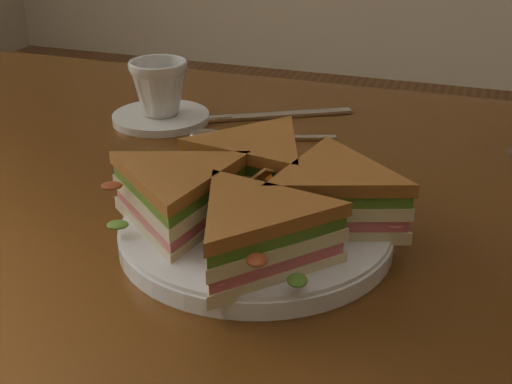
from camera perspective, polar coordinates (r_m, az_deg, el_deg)
table at (r=0.81m, az=-1.46°, el=-5.81°), size 1.20×0.80×0.75m
plate at (r=0.65m, az=0.00°, el=-3.33°), size 0.25×0.25×0.02m
sandwich_wedges at (r=0.64m, az=0.00°, el=-0.41°), size 0.32×0.32×0.06m
crisps_mound at (r=0.64m, az=0.00°, el=-0.73°), size 0.09×0.09×0.05m
spoon at (r=0.89m, az=-2.41°, el=4.47°), size 0.18×0.07×0.01m
knife at (r=0.97m, az=1.05°, el=6.09°), size 0.19×0.12×0.00m
saucer at (r=0.96m, az=-7.61°, el=5.93°), size 0.13×0.13×0.01m
coffee_cup at (r=0.95m, az=-7.75°, el=8.26°), size 0.09×0.09×0.07m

